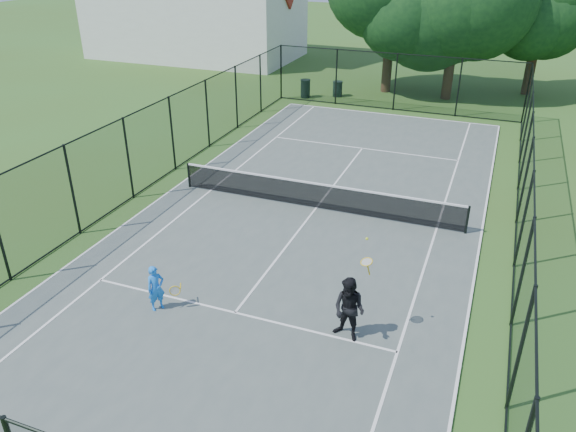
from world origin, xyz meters
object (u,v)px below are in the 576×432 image
(tennis_net, at_px, (316,194))
(trash_bin_right, at_px, (337,89))
(player_black, at_px, (349,309))
(trash_bin_left, at_px, (305,88))
(player_blue, at_px, (156,288))

(tennis_net, height_order, trash_bin_right, tennis_net)
(player_black, bearing_deg, trash_bin_right, 107.31)
(trash_bin_left, relative_size, player_black, 0.40)
(trash_bin_left, height_order, trash_bin_right, trash_bin_left)
(player_blue, bearing_deg, trash_bin_right, 94.52)
(player_blue, height_order, player_black, player_black)
(tennis_net, relative_size, player_black, 3.90)
(tennis_net, bearing_deg, trash_bin_right, 103.89)
(player_blue, bearing_deg, trash_bin_left, 99.26)
(tennis_net, relative_size, player_blue, 8.22)
(trash_bin_left, bearing_deg, trash_bin_right, 28.72)
(trash_bin_right, relative_size, player_blue, 0.72)
(player_blue, bearing_deg, player_black, 7.40)
(tennis_net, distance_m, trash_bin_right, 15.01)
(trash_bin_left, bearing_deg, tennis_net, -68.94)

